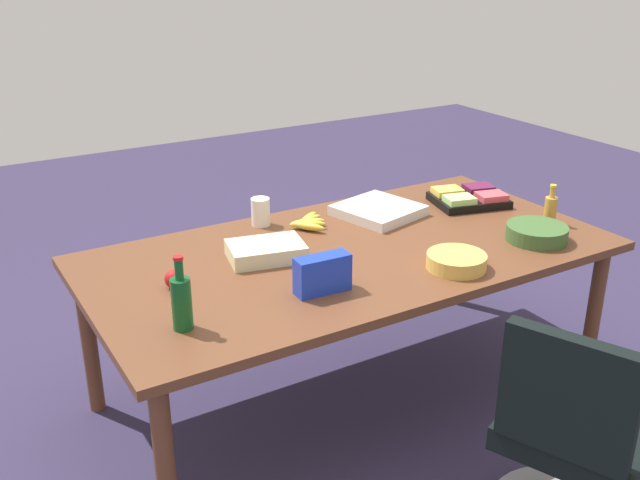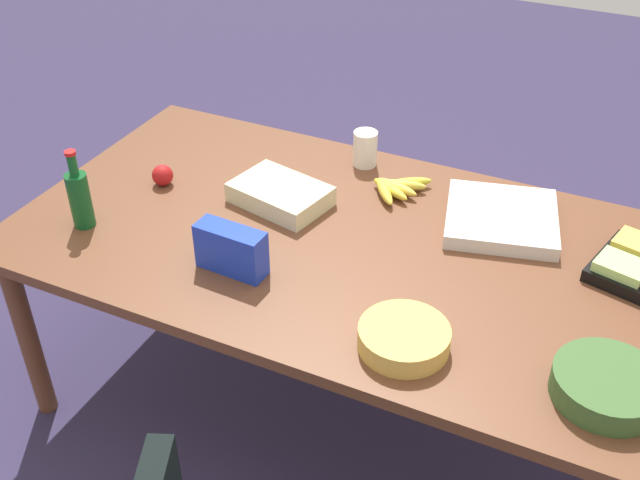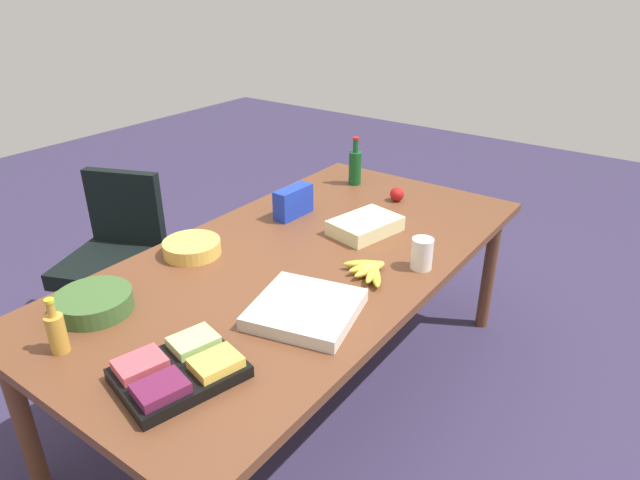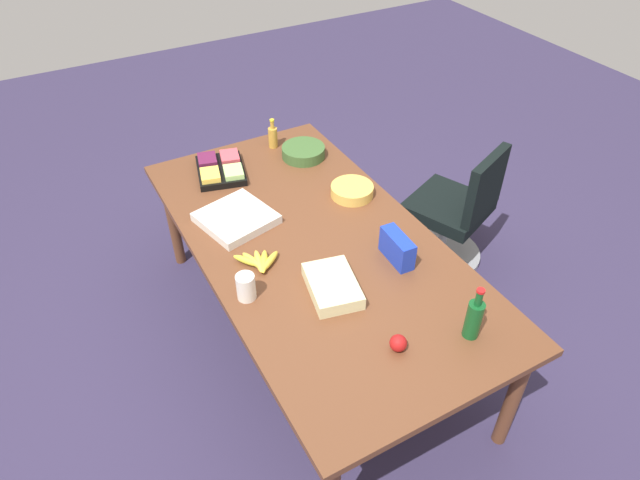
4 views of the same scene
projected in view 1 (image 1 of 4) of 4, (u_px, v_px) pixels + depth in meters
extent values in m
plane|color=#332B4A|center=(348.00, 393.00, 3.50)|extent=(10.00, 10.00, 0.00)
cube|color=brown|center=(351.00, 253.00, 3.22)|extent=(2.32, 1.19, 0.04)
cylinder|color=brown|center=(166.00, 470.00, 2.45)|extent=(0.07, 0.07, 0.72)
cylinder|color=brown|center=(593.00, 316.00, 3.47)|extent=(0.07, 0.07, 0.72)
cylinder|color=brown|center=(89.00, 341.00, 3.25)|extent=(0.07, 0.07, 0.72)
cylinder|color=brown|center=(455.00, 247.00, 4.27)|extent=(0.07, 0.07, 0.72)
cylinder|color=gray|center=(572.00, 474.00, 2.61)|extent=(0.06, 0.06, 0.39)
cube|color=black|center=(579.00, 429.00, 2.53)|extent=(0.63, 0.63, 0.09)
cube|color=black|center=(567.00, 397.00, 2.27)|extent=(0.22, 0.42, 0.42)
sphere|color=#AC1616|center=(174.00, 279.00, 2.83)|extent=(0.10, 0.10, 0.08)
cylinder|color=#124F21|center=(182.00, 304.00, 2.51)|extent=(0.09, 0.09, 0.19)
cylinder|color=#124F21|center=(179.00, 269.00, 2.46)|extent=(0.04, 0.04, 0.07)
cylinder|color=red|center=(178.00, 258.00, 2.44)|extent=(0.05, 0.05, 0.01)
cube|color=#1A38C1|center=(322.00, 274.00, 2.79)|extent=(0.22, 0.09, 0.15)
cylinder|color=gold|center=(550.00, 211.00, 3.47)|extent=(0.06, 0.06, 0.13)
cylinder|color=gold|center=(553.00, 192.00, 3.44)|extent=(0.03, 0.03, 0.05)
cylinder|color=gold|center=(553.00, 186.00, 3.42)|extent=(0.03, 0.03, 0.01)
cube|color=beige|center=(266.00, 251.00, 3.10)|extent=(0.36, 0.28, 0.07)
cube|color=silver|center=(378.00, 210.00, 3.60)|extent=(0.44, 0.44, 0.05)
ellipsoid|color=gold|center=(308.00, 226.00, 3.40)|extent=(0.13, 0.16, 0.04)
ellipsoid|color=yellow|center=(308.00, 224.00, 3.42)|extent=(0.17, 0.11, 0.04)
ellipsoid|color=yellow|center=(308.00, 222.00, 3.45)|extent=(0.17, 0.08, 0.04)
ellipsoid|color=gold|center=(308.00, 220.00, 3.47)|extent=(0.17, 0.08, 0.04)
ellipsoid|color=yellow|center=(308.00, 218.00, 3.50)|extent=(0.16, 0.13, 0.04)
cube|color=black|center=(469.00, 200.00, 3.76)|extent=(0.42, 0.36, 0.04)
cube|color=#AFE07E|center=(459.00, 200.00, 3.66)|extent=(0.17, 0.14, 0.03)
cube|color=#D74B55|center=(491.00, 196.00, 3.71)|extent=(0.17, 0.14, 0.03)
cube|color=#F9CD4C|center=(447.00, 191.00, 3.79)|extent=(0.17, 0.14, 0.03)
cube|color=#601C40|center=(478.00, 188.00, 3.83)|extent=(0.17, 0.14, 0.03)
cylinder|color=#E0B44F|center=(456.00, 261.00, 3.01)|extent=(0.32, 0.32, 0.06)
cylinder|color=#3C5F2E|center=(537.00, 233.00, 3.29)|extent=(0.29, 0.29, 0.07)
cylinder|color=white|center=(261.00, 212.00, 3.46)|extent=(0.11, 0.11, 0.13)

